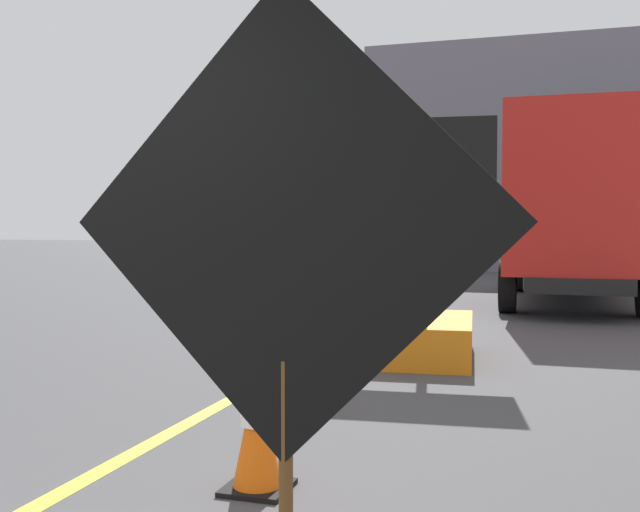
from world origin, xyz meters
The scene contains 9 objects.
lane_center_stripe centered at (0.00, 6.00, 0.00)m, with size 0.14×36.00×0.01m, color yellow.
roadwork_sign centered at (1.75, 1.97, 1.47)m, with size 1.63×0.11×2.33m.
arrow_board_trailer centered at (1.25, 7.85, 0.48)m, with size 1.60×1.90×2.70m.
box_truck centered at (3.02, 14.31, 1.86)m, with size 2.51×6.66×3.46m.
pickup_car centered at (-1.88, 12.83, 0.70)m, with size 2.31×4.84×1.38m.
highway_guide_sign centered at (4.46, 20.35, 3.42)m, with size 2.79×0.18×5.00m.
far_building_block centered at (4.21, 26.86, 3.71)m, with size 15.09×6.60×7.43m, color slate.
traffic_cone_near_sign centered at (1.04, 3.46, 0.36)m, with size 0.36×0.36×0.73m.
traffic_cone_mid_lane centered at (0.70, 5.20, 0.35)m, with size 0.36×0.36×0.71m.
Camera 1 is at (2.60, -0.34, 1.51)m, focal length 41.08 mm.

